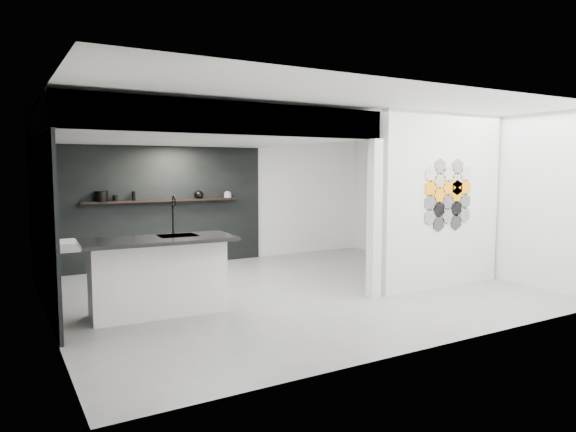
# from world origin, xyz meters

# --- Properties ---
(floor) EXTENTS (7.00, 6.00, 0.01)m
(floor) POSITION_xyz_m (0.00, 0.00, -0.01)
(floor) COLOR slate
(partition_panel) EXTENTS (2.45, 0.15, 2.80)m
(partition_panel) POSITION_xyz_m (2.23, -1.00, 1.40)
(partition_panel) COLOR silver
(partition_panel) RESTS_ON floor
(bay_clad_back) EXTENTS (4.40, 0.04, 2.35)m
(bay_clad_back) POSITION_xyz_m (-1.30, 2.97, 1.18)
(bay_clad_back) COLOR black
(bay_clad_back) RESTS_ON floor
(bay_clad_left) EXTENTS (0.04, 4.00, 2.35)m
(bay_clad_left) POSITION_xyz_m (-3.47, 1.00, 1.18)
(bay_clad_left) COLOR black
(bay_clad_left) RESTS_ON floor
(bulkhead) EXTENTS (4.40, 4.00, 0.40)m
(bulkhead) POSITION_xyz_m (-1.30, 1.00, 2.55)
(bulkhead) COLOR silver
(bulkhead) RESTS_ON corner_column
(corner_column) EXTENTS (0.16, 0.16, 2.35)m
(corner_column) POSITION_xyz_m (0.82, -1.00, 1.18)
(corner_column) COLOR silver
(corner_column) RESTS_ON floor
(fascia_beam) EXTENTS (4.40, 0.16, 0.40)m
(fascia_beam) POSITION_xyz_m (-1.30, -0.92, 2.55)
(fascia_beam) COLOR silver
(fascia_beam) RESTS_ON corner_column
(wall_basin) EXTENTS (0.40, 0.60, 0.12)m
(wall_basin) POSITION_xyz_m (-3.24, 0.80, 0.85)
(wall_basin) COLOR silver
(wall_basin) RESTS_ON bay_clad_left
(display_shelf) EXTENTS (3.00, 0.15, 0.04)m
(display_shelf) POSITION_xyz_m (-1.20, 2.87, 1.30)
(display_shelf) COLOR black
(display_shelf) RESTS_ON bay_clad_back
(kitchen_island) EXTENTS (1.98, 0.96, 1.56)m
(kitchen_island) POSITION_xyz_m (-2.20, -0.25, 0.53)
(kitchen_island) COLOR silver
(kitchen_island) RESTS_ON floor
(stockpot) EXTENTS (0.28, 0.28, 0.19)m
(stockpot) POSITION_xyz_m (-2.33, 2.87, 1.41)
(stockpot) COLOR black
(stockpot) RESTS_ON display_shelf
(kettle) EXTENTS (0.19, 0.19, 0.16)m
(kettle) POSITION_xyz_m (-0.47, 2.87, 1.40)
(kettle) COLOR black
(kettle) RESTS_ON display_shelf
(glass_bowl) EXTENTS (0.19, 0.19, 0.11)m
(glass_bowl) POSITION_xyz_m (0.15, 2.87, 1.37)
(glass_bowl) COLOR gray
(glass_bowl) RESTS_ON display_shelf
(glass_vase) EXTENTS (0.11, 0.11, 0.13)m
(glass_vase) POSITION_xyz_m (0.15, 2.87, 1.39)
(glass_vase) COLOR gray
(glass_vase) RESTS_ON display_shelf
(bottle_dark) EXTENTS (0.07, 0.07, 0.17)m
(bottle_dark) POSITION_xyz_m (-1.75, 2.87, 1.41)
(bottle_dark) COLOR black
(bottle_dark) RESTS_ON display_shelf
(utensil_cup) EXTENTS (0.09, 0.09, 0.11)m
(utensil_cup) POSITION_xyz_m (-2.09, 2.87, 1.37)
(utensil_cup) COLOR black
(utensil_cup) RESTS_ON display_shelf
(hex_tile_cluster) EXTENTS (1.04, 0.02, 1.16)m
(hex_tile_cluster) POSITION_xyz_m (2.26, -1.09, 1.50)
(hex_tile_cluster) COLOR silver
(hex_tile_cluster) RESTS_ON partition_panel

